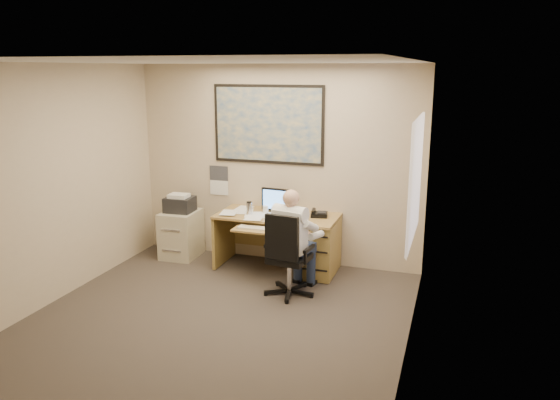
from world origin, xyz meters
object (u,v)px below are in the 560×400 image
(filing_cabinet, at_px, (181,230))
(person, at_px, (290,242))
(office_chair, at_px, (289,272))
(desk, at_px, (302,239))

(filing_cabinet, height_order, person, person)
(office_chair, distance_m, person, 0.35)
(filing_cabinet, xyz_separation_m, office_chair, (1.88, -0.85, -0.09))
(desk, relative_size, filing_cabinet, 1.73)
(filing_cabinet, relative_size, person, 0.72)
(filing_cabinet, bearing_deg, office_chair, -26.59)
(desk, distance_m, office_chair, 0.85)
(filing_cabinet, height_order, office_chair, office_chair)
(desk, distance_m, person, 0.78)
(desk, relative_size, office_chair, 1.56)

